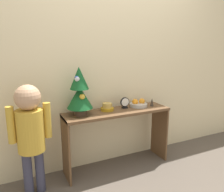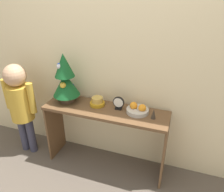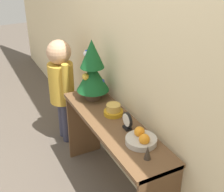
{
  "view_description": "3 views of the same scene",
  "coord_description": "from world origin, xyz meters",
  "px_view_note": "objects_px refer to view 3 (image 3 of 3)",
  "views": [
    {
      "loc": [
        -1.07,
        -1.92,
        1.37
      ],
      "look_at": [
        -0.06,
        0.18,
        0.85
      ],
      "focal_mm": 35.0,
      "sensor_mm": 36.0,
      "label": 1
    },
    {
      "loc": [
        0.65,
        -1.52,
        1.74
      ],
      "look_at": [
        0.08,
        0.14,
        0.85
      ],
      "focal_mm": 35.0,
      "sensor_mm": 36.0,
      "label": 2
    },
    {
      "loc": [
        1.71,
        -0.71,
        1.89
      ],
      "look_at": [
        -0.02,
        0.16,
        0.89
      ],
      "focal_mm": 50.0,
      "sensor_mm": 36.0,
      "label": 3
    }
  ],
  "objects_px": {
    "child_figure": "(61,80)",
    "desk_clock": "(127,121)",
    "singing_bowl": "(113,110)",
    "figurine": "(148,153)",
    "mini_tree": "(92,70)",
    "fruit_bowl": "(141,139)"
  },
  "relations": [
    {
      "from": "mini_tree",
      "to": "fruit_bowl",
      "type": "distance_m",
      "value": 0.76
    },
    {
      "from": "figurine",
      "to": "singing_bowl",
      "type": "bearing_deg",
      "value": 174.03
    },
    {
      "from": "mini_tree",
      "to": "singing_bowl",
      "type": "xyz_separation_m",
      "value": [
        0.32,
        0.03,
        -0.21
      ]
    },
    {
      "from": "desk_clock",
      "to": "figurine",
      "type": "distance_m",
      "value": 0.35
    },
    {
      "from": "child_figure",
      "to": "desk_clock",
      "type": "bearing_deg",
      "value": 7.02
    },
    {
      "from": "fruit_bowl",
      "to": "child_figure",
      "type": "distance_m",
      "value": 1.24
    },
    {
      "from": "mini_tree",
      "to": "singing_bowl",
      "type": "height_order",
      "value": "mini_tree"
    },
    {
      "from": "figurine",
      "to": "mini_tree",
      "type": "bearing_deg",
      "value": 177.84
    },
    {
      "from": "mini_tree",
      "to": "child_figure",
      "type": "distance_m",
      "value": 0.59
    },
    {
      "from": "desk_clock",
      "to": "figurine",
      "type": "relative_size",
      "value": 1.38
    },
    {
      "from": "fruit_bowl",
      "to": "desk_clock",
      "type": "bearing_deg",
      "value": -179.91
    },
    {
      "from": "fruit_bowl",
      "to": "singing_bowl",
      "type": "height_order",
      "value": "fruit_bowl"
    },
    {
      "from": "child_figure",
      "to": "fruit_bowl",
      "type": "bearing_deg",
      "value": 5.98
    },
    {
      "from": "singing_bowl",
      "to": "desk_clock",
      "type": "distance_m",
      "value": 0.22
    },
    {
      "from": "mini_tree",
      "to": "desk_clock",
      "type": "bearing_deg",
      "value": 2.02
    },
    {
      "from": "fruit_bowl",
      "to": "mini_tree",
      "type": "bearing_deg",
      "value": -178.48
    },
    {
      "from": "child_figure",
      "to": "mini_tree",
      "type": "bearing_deg",
      "value": 12.25
    },
    {
      "from": "singing_bowl",
      "to": "figurine",
      "type": "distance_m",
      "value": 0.57
    },
    {
      "from": "fruit_bowl",
      "to": "child_figure",
      "type": "relative_size",
      "value": 0.2
    },
    {
      "from": "mini_tree",
      "to": "singing_bowl",
      "type": "relative_size",
      "value": 3.42
    },
    {
      "from": "fruit_bowl",
      "to": "figurine",
      "type": "relative_size",
      "value": 2.19
    },
    {
      "from": "figurine",
      "to": "child_figure",
      "type": "xyz_separation_m",
      "value": [
        -1.39,
        -0.08,
        -0.07
      ]
    }
  ]
}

